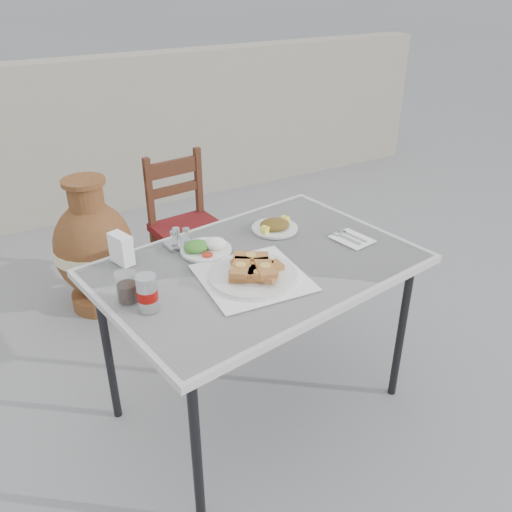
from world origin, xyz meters
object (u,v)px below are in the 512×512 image
soda_can (147,293)px  terracotta_urn (94,249)px  pide_plate (253,270)px  salad_rice_plate (205,247)px  cola_glass (127,289)px  chair (187,226)px  cafe_table (259,273)px  condiment_caddy (179,240)px  salad_chopped_plate (275,226)px  napkin_holder (121,249)px

soda_can → terracotta_urn: size_ratio=0.17×
pide_plate → salad_rice_plate: 0.29m
cola_glass → chair: size_ratio=0.13×
cola_glass → cafe_table: bearing=1.7°
terracotta_urn → soda_can: bearing=-93.8°
soda_can → condiment_caddy: size_ratio=1.10×
pide_plate → salad_chopped_plate: 0.43m
condiment_caddy → terracotta_urn: (-0.19, 0.91, -0.42)m
cafe_table → cola_glass: bearing=-178.3°
salad_rice_plate → terracotta_urn: 1.12m
cafe_table → salad_chopped_plate: size_ratio=6.65×
salad_rice_plate → chair: size_ratio=0.25×
soda_can → condiment_caddy: soda_can is taller
salad_rice_plate → salad_chopped_plate: bearing=5.8°
cola_glass → condiment_caddy: (0.32, 0.31, -0.02)m
pide_plate → salad_rice_plate: pide_plate is taller
condiment_caddy → terracotta_urn: size_ratio=0.15×
terracotta_urn → cola_glass: bearing=-96.2°
pide_plate → terracotta_urn: 1.40m
cola_glass → terracotta_urn: 1.30m
pide_plate → chair: bearing=80.3°
cafe_table → chair: (0.12, 1.08, -0.27)m
salad_rice_plate → salad_chopped_plate: salad_rice_plate is taller
salad_chopped_plate → condiment_caddy: bearing=171.4°
chair → condiment_caddy: bearing=-119.6°
salad_rice_plate → terracotta_urn: bearing=104.5°
pide_plate → salad_rice_plate: (-0.07, 0.28, -0.02)m
cafe_table → condiment_caddy: (-0.23, 0.29, 0.08)m
pide_plate → cola_glass: bearing=170.0°
pide_plate → cola_glass: cola_glass is taller
soda_can → pide_plate: bearing=0.9°
napkin_holder → salad_chopped_plate: bearing=-20.4°
soda_can → cola_glass: 0.10m
cafe_table → napkin_holder: (-0.48, 0.26, 0.12)m
pide_plate → cola_glass: size_ratio=3.65×
napkin_holder → cola_glass: bearing=-120.4°
salad_rice_plate → soda_can: size_ratio=1.62×
salad_rice_plate → cola_glass: (-0.39, -0.20, 0.03)m
pide_plate → napkin_holder: 0.54m
salad_chopped_plate → terracotta_urn: size_ratio=0.26×
salad_chopped_plate → napkin_holder: napkin_holder is taller
cafe_table → condiment_caddy: 0.38m
salad_rice_plate → chair: 0.99m
soda_can → napkin_holder: 0.37m
cafe_table → chair: 1.12m
salad_rice_plate → cola_glass: 0.44m
cafe_table → salad_rice_plate: size_ratio=6.44×
cafe_table → soda_can: size_ratio=10.44×
napkin_holder → salad_rice_plate: bearing=-30.0°
cafe_table → cola_glass: (-0.54, -0.02, 0.10)m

